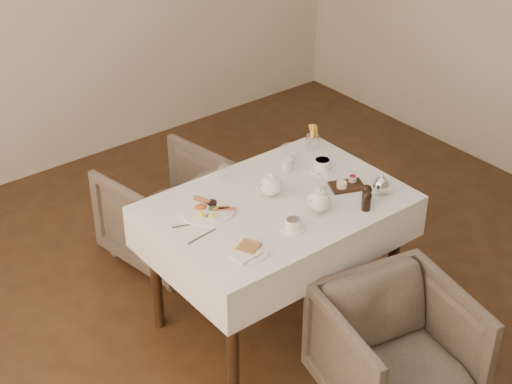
{
  "coord_description": "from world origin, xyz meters",
  "views": [
    {
      "loc": [
        -2.24,
        -2.36,
        2.87
      ],
      "look_at": [
        -0.19,
        0.26,
        0.82
      ],
      "focal_mm": 55.0,
      "sensor_mm": 36.0,
      "label": 1
    }
  ],
  "objects": [
    {
      "name": "cutlery_knife",
      "position": [
        -0.57,
        0.18,
        0.76
      ],
      "size": [
        0.18,
        0.04,
        0.0
      ],
      "primitive_type": "cube",
      "rotation": [
        0.0,
        0.0,
        1.69
      ],
      "color": "silver",
      "rests_on": "table"
    },
    {
      "name": "silver_pot",
      "position": [
        0.37,
        -0.06,
        0.81
      ],
      "size": [
        0.13,
        0.12,
        0.11
      ],
      "primitive_type": null,
      "rotation": [
        0.0,
        0.0,
        0.31
      ],
      "color": "white",
      "rests_on": "table"
    },
    {
      "name": "glass_left",
      "position": [
        -0.18,
        0.54,
        0.8
      ],
      "size": [
        0.07,
        0.07,
        0.09
      ],
      "primitive_type": "cylinder",
      "rotation": [
        0.0,
        0.0,
        -0.1
      ],
      "color": "silver",
      "rests_on": "table"
    },
    {
      "name": "side_plate",
      "position": [
        -0.48,
        -0.05,
        0.76
      ],
      "size": [
        0.2,
        0.2,
        0.02
      ],
      "rotation": [
        0.0,
        0.0,
        0.26
      ],
      "color": "white",
      "rests_on": "table"
    },
    {
      "name": "fries_cup",
      "position": [
        0.42,
        0.51,
        0.82
      ],
      "size": [
        0.07,
        0.07,
        0.15
      ],
      "rotation": [
        0.0,
        0.0,
        -0.32
      ],
      "color": "silver",
      "rests_on": "table"
    },
    {
      "name": "glass_right",
      "position": [
        0.21,
        0.48,
        0.81
      ],
      "size": [
        0.1,
        0.1,
        0.1
      ],
      "primitive_type": "cylinder",
      "rotation": [
        0.0,
        0.0,
        0.36
      ],
      "color": "silver",
      "rests_on": "table"
    },
    {
      "name": "teapot_front",
      "position": [
        0.01,
        0.01,
        0.82
      ],
      "size": [
        0.17,
        0.13,
        0.13
      ],
      "primitive_type": null,
      "rotation": [
        0.0,
        0.0,
        0.05
      ],
      "color": "white",
      "rests_on": "table"
    },
    {
      "name": "teapot_centre",
      "position": [
        -0.08,
        0.27,
        0.82
      ],
      "size": [
        0.17,
        0.14,
        0.13
      ],
      "primitive_type": null,
      "rotation": [
        0.0,
        0.0,
        -0.09
      ],
      "color": "white",
      "rests_on": "table"
    },
    {
      "name": "condiment_board",
      "position": [
        0.28,
        0.09,
        0.77
      ],
      "size": [
        0.2,
        0.17,
        0.04
      ],
      "rotation": [
        0.0,
        0.0,
        -0.4
      ],
      "color": "black",
      "rests_on": "table"
    },
    {
      "name": "pepper_mill_left",
      "position": [
        0.2,
        -0.12,
        0.81
      ],
      "size": [
        0.06,
        0.06,
        0.11
      ],
      "primitive_type": null,
      "rotation": [
        0.0,
        0.0,
        -0.24
      ],
      "color": "black",
      "rests_on": "table"
    },
    {
      "name": "pepper_mill_right",
      "position": [
        0.25,
        -0.08,
        0.81
      ],
      "size": [
        0.06,
        0.06,
        0.11
      ],
      "primitive_type": null,
      "rotation": [
        0.0,
        0.0,
        0.2
      ],
      "color": "black",
      "rests_on": "table"
    },
    {
      "name": "cutlery_fork",
      "position": [
        -0.56,
        0.3,
        0.76
      ],
      "size": [
        0.17,
        0.08,
        0.0
      ],
      "primitive_type": "cube",
      "rotation": [
        0.0,
        0.0,
        1.21
      ],
      "color": "silver",
      "rests_on": "table"
    },
    {
      "name": "armchair_near",
      "position": [
        -0.03,
        -0.61,
        0.3
      ],
      "size": [
        0.78,
        0.79,
        0.61
      ],
      "primitive_type": "imported",
      "rotation": [
        0.0,
        0.0,
        -0.22
      ],
      "color": "#483C35",
      "rests_on": "ground"
    },
    {
      "name": "creamer",
      "position": [
        0.15,
        0.42,
        0.79
      ],
      "size": [
        0.08,
        0.08,
        0.07
      ],
      "primitive_type": "cylinder",
      "rotation": [
        0.0,
        0.0,
        -0.4
      ],
      "color": "white",
      "rests_on": "table"
    },
    {
      "name": "teacup_near",
      "position": [
        -0.19,
        -0.03,
        0.78
      ],
      "size": [
        0.12,
        0.12,
        0.06
      ],
      "rotation": [
        0.0,
        0.0,
        0.18
      ],
      "color": "white",
      "rests_on": "table"
    },
    {
      "name": "table",
      "position": [
        -0.1,
        0.2,
        0.64
      ],
      "size": [
        1.28,
        0.88,
        0.75
      ],
      "color": "black",
      "rests_on": "ground"
    },
    {
      "name": "glass_mid",
      "position": [
        0.14,
        0.14,
        0.8
      ],
      "size": [
        0.09,
        0.09,
        0.09
      ],
      "primitive_type": "cylinder",
      "rotation": [
        0.0,
        0.0,
        0.34
      ],
      "color": "silver",
      "rests_on": "table"
    },
    {
      "name": "armchair_far",
      "position": [
        -0.21,
        1.07,
        0.31
      ],
      "size": [
        0.76,
        0.78,
        0.62
      ],
      "primitive_type": "imported",
      "rotation": [
        0.0,
        0.0,
        3.31
      ],
      "color": "#483C35",
      "rests_on": "ground"
    },
    {
      "name": "breakfast_plate",
      "position": [
        -0.43,
        0.35,
        0.76
      ],
      "size": [
        0.27,
        0.27,
        0.03
      ],
      "rotation": [
        0.0,
        0.0,
        -0.05
      ],
      "color": "white",
      "rests_on": "table"
    },
    {
      "name": "teacup_far",
      "position": [
        0.3,
        0.3,
        0.79
      ],
      "size": [
        0.14,
        0.14,
        0.07
      ],
      "rotation": [
        0.0,
        0.0,
        0.4
      ],
      "color": "white",
      "rests_on": "table"
    }
  ]
}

